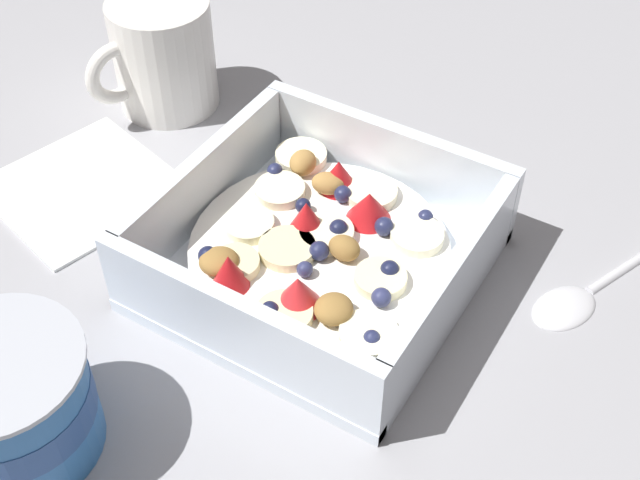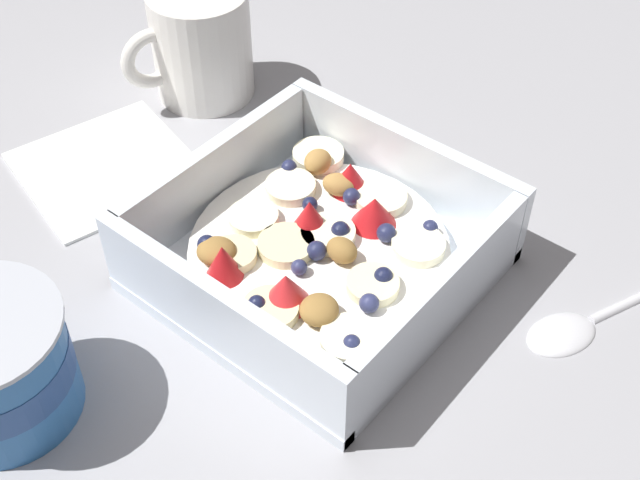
% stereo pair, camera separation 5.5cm
% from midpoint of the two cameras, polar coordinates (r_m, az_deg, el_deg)
% --- Properties ---
extents(ground_plane, '(2.40, 2.40, 0.00)m').
position_cam_midpoint_polar(ground_plane, '(0.56, -2.33, -2.56)').
color(ground_plane, '#9E9EA3').
extents(fruit_bowl, '(0.19, 0.19, 0.06)m').
position_cam_midpoint_polar(fruit_bowl, '(0.55, -2.87, -0.79)').
color(fruit_bowl, white).
rests_on(fruit_bowl, ground).
extents(spoon, '(0.08, 0.17, 0.01)m').
position_cam_midpoint_polar(spoon, '(0.57, 15.25, -3.13)').
color(spoon, silver).
rests_on(spoon, ground).
extents(yogurt_cup, '(0.09, 0.09, 0.07)m').
position_cam_midpoint_polar(yogurt_cup, '(0.49, -23.05, -10.19)').
color(yogurt_cup, '#3370B7').
rests_on(yogurt_cup, ground).
extents(coffee_mug, '(0.08, 0.11, 0.09)m').
position_cam_midpoint_polar(coffee_mug, '(0.70, -12.78, 11.87)').
color(coffee_mug, white).
rests_on(coffee_mug, ground).
extents(folded_napkin, '(0.15, 0.15, 0.01)m').
position_cam_midpoint_polar(folded_napkin, '(0.66, -17.91, 3.32)').
color(folded_napkin, white).
rests_on(folded_napkin, ground).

